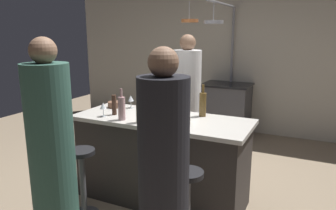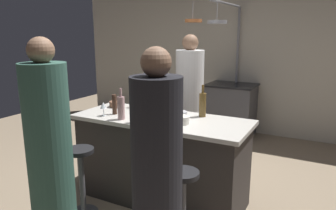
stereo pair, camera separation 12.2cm
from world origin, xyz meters
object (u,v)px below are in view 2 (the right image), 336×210
bar_stool_right (183,207)px  guest_left (50,152)px  chef (189,106)px  guest_right (157,177)px  pepper_mill (114,104)px  wine_glass_by_chef (153,108)px  wine_bottle_white (139,111)px  mixing_bowl_wooden (116,104)px  wine_bottle_amber (203,104)px  stove_range (231,110)px  bar_stool_left (82,179)px  mixing_bowl_ceramic (181,120)px  cutting_board (155,111)px  wine_glass_near_right_guest (132,99)px  potted_plant (109,122)px  wine_bottle_rose (121,107)px  wine_glass_near_left_guest (103,106)px  mixing_bowl_steel (180,114)px

bar_stool_right → guest_left: bearing=-158.7°
chef → guest_left: chef is taller
guest_right → chef: bearing=108.0°
pepper_mill → wine_glass_by_chef: bearing=7.8°
wine_bottle_white → mixing_bowl_wooden: bearing=144.3°
wine_bottle_white → wine_bottle_amber: 0.67m
stove_range → wine_bottle_white: bearing=-92.2°
wine_bottle_amber → mixing_bowl_wooden: bearing=-176.5°
stove_range → bar_stool_left: size_ratio=1.31×
mixing_bowl_wooden → guest_left: bearing=-79.7°
mixing_bowl_ceramic → pepper_mill: bearing=-179.3°
bar_stool_left → guest_right: 1.16m
cutting_board → mixing_bowl_wooden: mixing_bowl_wooden is taller
wine_bottle_amber → guest_right: bearing=-82.8°
wine_bottle_amber → wine_glass_near_right_guest: (-0.86, -0.01, -0.02)m
chef → mixing_bowl_wooden: chef is taller
guest_left → potted_plant: guest_left is taller
chef → wine_glass_by_chef: chef is taller
wine_bottle_white → wine_glass_near_right_guest: size_ratio=1.97×
guest_left → mixing_bowl_ceramic: 1.19m
chef → cutting_board: bearing=-92.7°
wine_glass_by_chef → guest_right: bearing=-58.0°
wine_bottle_rose → wine_bottle_amber: size_ratio=0.95×
pepper_mill → wine_bottle_rose: size_ratio=0.67×
wine_glass_by_chef → wine_glass_near_right_guest: bearing=148.0°
bar_stool_right → wine_glass_near_left_guest: wine_glass_near_left_guest is taller
cutting_board → wine_bottle_rose: wine_bottle_rose is taller
bar_stool_right → wine_glass_by_chef: size_ratio=4.66×
bar_stool_left → bar_stool_right: bearing=0.0°
guest_left → potted_plant: (-1.23, 2.31, -0.50)m
bar_stool_left → wine_bottle_white: size_ratio=2.37×
chef → wine_bottle_amber: bearing=-57.7°
stove_range → wine_glass_near_right_guest: size_ratio=6.10×
stove_range → mixing_bowl_steel: (0.15, -2.34, 0.48)m
chef → mixing_bowl_wooden: size_ratio=10.87×
bar_stool_right → wine_glass_near_left_guest: 1.33m
stove_range → cutting_board: bearing=-94.6°
wine_glass_near_left_guest → mixing_bowl_ceramic: 0.84m
stove_range → guest_left: bearing=-97.8°
guest_right → wine_glass_near_right_guest: (-1.01, 1.19, 0.24)m
wine_glass_by_chef → mixing_bowl_steel: wine_glass_by_chef is taller
guest_left → guest_right: 0.98m
guest_left → mixing_bowl_steel: size_ratio=11.10×
chef → mixing_bowl_ceramic: bearing=-69.8°
wine_glass_near_left_guest → mixing_bowl_wooden: wine_glass_near_left_guest is taller
stove_range → wine_bottle_amber: size_ratio=2.71×
guest_left → mixing_bowl_steel: bearing=61.0°
stove_range → mixing_bowl_wooden: mixing_bowl_wooden is taller
wine_bottle_amber → mixing_bowl_steel: wine_bottle_amber is taller
mixing_bowl_steel → wine_glass_by_chef: bearing=-143.7°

